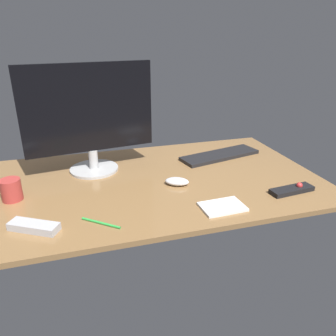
{
  "coord_description": "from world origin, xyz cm",
  "views": [
    {
      "loc": [
        -31.11,
        -125.88,
        61.64
      ],
      "look_at": [
        4.68,
        -3.13,
        8.0
      ],
      "focal_mm": 35.41,
      "sensor_mm": 36.0,
      "label": 1
    }
  ],
  "objects_px": {
    "computer_mouse": "(177,181)",
    "coffee_mug": "(11,190)",
    "monitor": "(89,117)",
    "tv_remote": "(34,227)",
    "keyboard": "(220,155)",
    "pen": "(101,223)",
    "notepad": "(222,207)",
    "media_remote": "(292,190)"
  },
  "relations": [
    {
      "from": "tv_remote",
      "to": "pen",
      "type": "bearing_deg",
      "value": 23.31
    },
    {
      "from": "notepad",
      "to": "pen",
      "type": "relative_size",
      "value": 1.05
    },
    {
      "from": "coffee_mug",
      "to": "pen",
      "type": "height_order",
      "value": "coffee_mug"
    },
    {
      "from": "keyboard",
      "to": "tv_remote",
      "type": "xyz_separation_m",
      "value": [
        -0.85,
        -0.44,
        0.0
      ]
    },
    {
      "from": "media_remote",
      "to": "pen",
      "type": "distance_m",
      "value": 0.75
    },
    {
      "from": "keyboard",
      "to": "computer_mouse",
      "type": "bearing_deg",
      "value": -153.81
    },
    {
      "from": "keyboard",
      "to": "notepad",
      "type": "relative_size",
      "value": 2.65
    },
    {
      "from": "monitor",
      "to": "keyboard",
      "type": "height_order",
      "value": "monitor"
    },
    {
      "from": "keyboard",
      "to": "media_remote",
      "type": "height_order",
      "value": "media_remote"
    },
    {
      "from": "computer_mouse",
      "to": "notepad",
      "type": "height_order",
      "value": "computer_mouse"
    },
    {
      "from": "pen",
      "to": "computer_mouse",
      "type": "bearing_deg",
      "value": 72.5
    },
    {
      "from": "media_remote",
      "to": "monitor",
      "type": "bearing_deg",
      "value": 142.87
    },
    {
      "from": "monitor",
      "to": "coffee_mug",
      "type": "distance_m",
      "value": 0.43
    },
    {
      "from": "monitor",
      "to": "tv_remote",
      "type": "bearing_deg",
      "value": -124.65
    },
    {
      "from": "monitor",
      "to": "notepad",
      "type": "xyz_separation_m",
      "value": [
        0.42,
        -0.48,
        -0.24
      ]
    },
    {
      "from": "tv_remote",
      "to": "keyboard",
      "type": "bearing_deg",
      "value": 57.43
    },
    {
      "from": "keyboard",
      "to": "coffee_mug",
      "type": "distance_m",
      "value": 0.97
    },
    {
      "from": "tv_remote",
      "to": "pen",
      "type": "xyz_separation_m",
      "value": [
        0.21,
        -0.02,
        -0.01
      ]
    },
    {
      "from": "keyboard",
      "to": "computer_mouse",
      "type": "distance_m",
      "value": 0.4
    },
    {
      "from": "keyboard",
      "to": "pen",
      "type": "distance_m",
      "value": 0.79
    },
    {
      "from": "monitor",
      "to": "computer_mouse",
      "type": "bearing_deg",
      "value": -46.55
    },
    {
      "from": "notepad",
      "to": "tv_remote",
      "type": "bearing_deg",
      "value": 176.58
    },
    {
      "from": "computer_mouse",
      "to": "coffee_mug",
      "type": "bearing_deg",
      "value": -157.26
    },
    {
      "from": "tv_remote",
      "to": "computer_mouse",
      "type": "bearing_deg",
      "value": 49.38
    },
    {
      "from": "notepad",
      "to": "coffee_mug",
      "type": "bearing_deg",
      "value": 159.18
    },
    {
      "from": "tv_remote",
      "to": "notepad",
      "type": "distance_m",
      "value": 0.64
    },
    {
      "from": "computer_mouse",
      "to": "coffee_mug",
      "type": "distance_m",
      "value": 0.64
    },
    {
      "from": "keyboard",
      "to": "tv_remote",
      "type": "relative_size",
      "value": 2.53
    },
    {
      "from": "monitor",
      "to": "media_remote",
      "type": "height_order",
      "value": "monitor"
    },
    {
      "from": "tv_remote",
      "to": "notepad",
      "type": "height_order",
      "value": "tv_remote"
    },
    {
      "from": "keyboard",
      "to": "media_remote",
      "type": "xyz_separation_m",
      "value": [
        0.11,
        -0.44,
        0.0
      ]
    },
    {
      "from": "pen",
      "to": "notepad",
      "type": "bearing_deg",
      "value": 37.73
    },
    {
      "from": "monitor",
      "to": "tv_remote",
      "type": "relative_size",
      "value": 3.42
    },
    {
      "from": "computer_mouse",
      "to": "tv_remote",
      "type": "bearing_deg",
      "value": -133.35
    },
    {
      "from": "pen",
      "to": "monitor",
      "type": "bearing_deg",
      "value": 127.56
    },
    {
      "from": "monitor",
      "to": "pen",
      "type": "relative_size",
      "value": 3.78
    },
    {
      "from": "tv_remote",
      "to": "pen",
      "type": "relative_size",
      "value": 1.1
    },
    {
      "from": "computer_mouse",
      "to": "keyboard",
      "type": "bearing_deg",
      "value": 66.42
    },
    {
      "from": "monitor",
      "to": "notepad",
      "type": "relative_size",
      "value": 3.59
    },
    {
      "from": "media_remote",
      "to": "coffee_mug",
      "type": "relative_size",
      "value": 2.27
    },
    {
      "from": "computer_mouse",
      "to": "pen",
      "type": "height_order",
      "value": "computer_mouse"
    },
    {
      "from": "tv_remote",
      "to": "coffee_mug",
      "type": "relative_size",
      "value": 1.97
    }
  ]
}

